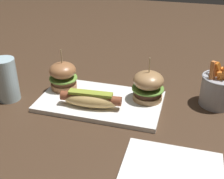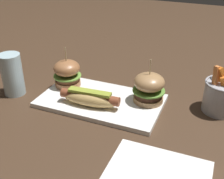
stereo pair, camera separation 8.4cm
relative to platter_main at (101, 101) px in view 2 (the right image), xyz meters
The scene contains 7 objects.
ground_plane 0.01m from the platter_main, ahead, with size 3.00×3.00×0.00m, color #422D1E.
platter_main is the anchor object (origin of this frame).
hot_dog 0.06m from the platter_main, 107.42° to the right, with size 0.18×0.06×0.05m.
slider_left 0.15m from the platter_main, 164.38° to the left, with size 0.09×0.09×0.13m.
slider_right 0.15m from the platter_main, 17.64° to the left, with size 0.10×0.10×0.13m.
fries_bucket 0.35m from the platter_main, 15.50° to the left, with size 0.11×0.11×0.15m.
water_glass 0.29m from the platter_main, 169.56° to the right, with size 0.07×0.07×0.13m, color silver.
Camera 2 is at (0.32, -0.68, 0.46)m, focal length 46.24 mm.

